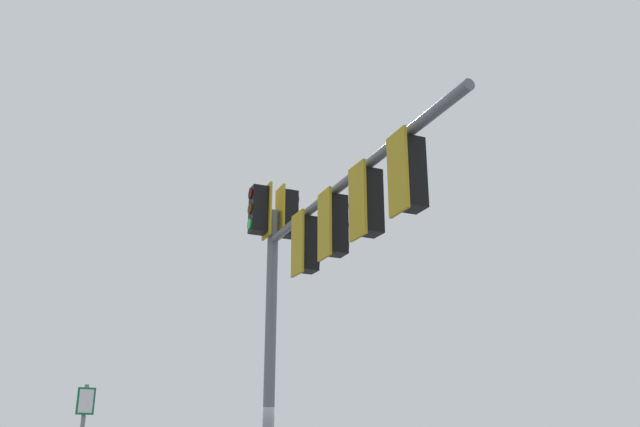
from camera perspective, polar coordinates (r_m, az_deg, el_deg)
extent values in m
cylinder|color=slate|center=(12.08, -4.29, -13.49)|extent=(0.20, 0.20, 6.07)
cylinder|color=slate|center=(9.87, 2.09, 2.58)|extent=(5.99, 1.81, 0.14)
cube|color=black|center=(12.84, -2.69, -0.05)|extent=(0.37, 0.37, 0.90)
cube|color=#B29319|center=(12.78, -3.40, 0.05)|extent=(0.43, 0.16, 1.04)
cylinder|color=#360503|center=(12.99, -1.99, 1.10)|extent=(0.20, 0.08, 0.20)
cylinder|color=#3C2703|center=(12.89, -2.01, -0.15)|extent=(0.20, 0.08, 0.20)
cylinder|color=green|center=(12.80, -2.02, -1.42)|extent=(0.20, 0.08, 0.20)
cube|color=black|center=(12.65, -5.23, 0.31)|extent=(0.37, 0.37, 0.90)
cube|color=#B29319|center=(12.70, -4.50, 0.20)|extent=(0.43, 0.16, 1.04)
cylinder|color=#360503|center=(12.71, -5.89, 1.68)|extent=(0.20, 0.08, 0.20)
cylinder|color=#3C2703|center=(12.60, -5.94, 0.41)|extent=(0.20, 0.08, 0.20)
cylinder|color=green|center=(12.50, -5.99, -0.89)|extent=(0.20, 0.08, 0.20)
cube|color=black|center=(10.91, -1.09, -2.64)|extent=(0.38, 0.38, 0.90)
cube|color=#B29319|center=(10.84, -1.91, -2.53)|extent=(0.43, 0.17, 1.04)
cylinder|color=#360503|center=(11.06, -0.30, -1.26)|extent=(0.20, 0.09, 0.20)
cylinder|color=#3C2703|center=(10.97, -0.30, -2.75)|extent=(0.20, 0.09, 0.20)
cylinder|color=green|center=(10.89, -0.30, -4.26)|extent=(0.20, 0.09, 0.20)
cube|color=black|center=(9.97, 1.29, -1.02)|extent=(0.37, 0.37, 0.90)
cube|color=#B29319|center=(9.90, 0.39, -0.90)|extent=(0.44, 0.15, 1.04)
cylinder|color=#360503|center=(10.13, 2.12, 0.48)|extent=(0.20, 0.08, 0.20)
cylinder|color=#3C2703|center=(10.03, 2.14, -1.13)|extent=(0.20, 0.08, 0.20)
cylinder|color=green|center=(9.94, 2.17, -2.77)|extent=(0.20, 0.08, 0.20)
cube|color=black|center=(9.06, 4.14, 0.94)|extent=(0.37, 0.37, 0.90)
cube|color=#B29319|center=(8.98, 3.19, 1.10)|extent=(0.43, 0.17, 1.04)
cylinder|color=#360503|center=(9.24, 4.99, 2.54)|extent=(0.20, 0.09, 0.20)
cylinder|color=#3C2703|center=(9.14, 5.05, 0.79)|extent=(0.20, 0.09, 0.20)
cylinder|color=green|center=(9.04, 5.10, -0.99)|extent=(0.20, 0.09, 0.20)
cube|color=black|center=(8.19, 7.62, 3.33)|extent=(0.37, 0.37, 0.90)
cube|color=#B29319|center=(8.11, 6.59, 3.51)|extent=(0.44, 0.15, 1.04)
cylinder|color=#360503|center=(8.39, 8.51, 5.04)|extent=(0.20, 0.08, 0.20)
cylinder|color=#3C2703|center=(8.27, 8.61, 3.15)|extent=(0.20, 0.08, 0.20)
cylinder|color=green|center=(8.16, 8.72, 1.20)|extent=(0.20, 0.08, 0.20)
cube|color=#0C7238|center=(12.02, -19.18, -14.74)|extent=(0.13, 0.28, 0.43)
cube|color=white|center=(12.01, -19.17, -14.73)|extent=(0.09, 0.21, 0.37)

